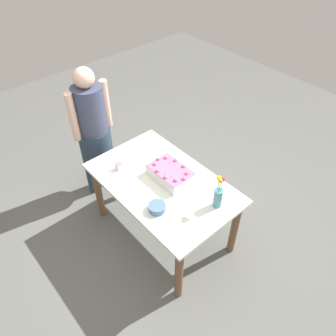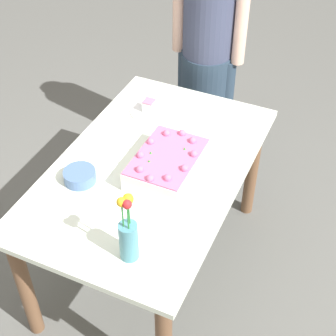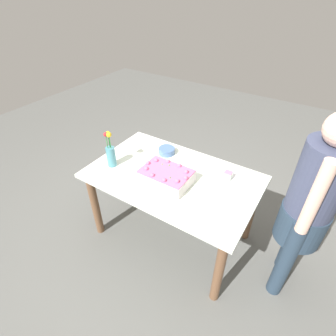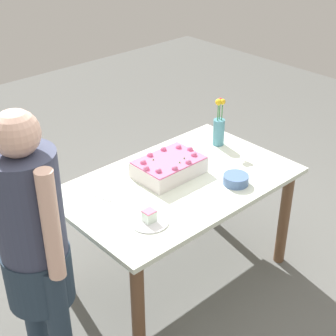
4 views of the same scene
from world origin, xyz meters
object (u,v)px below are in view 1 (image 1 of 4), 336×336
object	(u,v)px
sheet_cake	(170,173)
cake_knife	(147,150)
flower_vase	(218,195)
fruit_bowl	(157,207)
serving_plate_with_slice	(119,168)
person_standing	(93,126)

from	to	relation	value
sheet_cake	cake_knife	bearing A→B (deg)	-11.20
flower_vase	fruit_bowl	xyz separation A→B (m)	(0.29, 0.41, -0.09)
sheet_cake	cake_knife	size ratio (longest dim) A/B	2.14
serving_plate_with_slice	person_standing	xyz separation A→B (m)	(0.59, -0.10, 0.11)
cake_knife	person_standing	bearing A→B (deg)	102.52
serving_plate_with_slice	person_standing	distance (m)	0.61
flower_vase	person_standing	xyz separation A→B (m)	(1.50, 0.26, 0.01)
flower_vase	fruit_bowl	distance (m)	0.51
flower_vase	fruit_bowl	size ratio (longest dim) A/B	2.21
sheet_cake	serving_plate_with_slice	world-z (taller)	sheet_cake
serving_plate_with_slice	fruit_bowl	size ratio (longest dim) A/B	1.37
sheet_cake	person_standing	bearing A→B (deg)	10.65
sheet_cake	fruit_bowl	world-z (taller)	sheet_cake
serving_plate_with_slice	fruit_bowl	distance (m)	0.61
serving_plate_with_slice	cake_knife	size ratio (longest dim) A/B	1.11
serving_plate_with_slice	cake_knife	xyz separation A→B (m)	(0.05, -0.38, -0.02)
sheet_cake	cake_knife	xyz separation A→B (m)	(0.45, -0.09, -0.05)
flower_vase	fruit_bowl	bearing A→B (deg)	54.37
sheet_cake	fruit_bowl	size ratio (longest dim) A/B	2.65
flower_vase	sheet_cake	bearing A→B (deg)	7.85
person_standing	flower_vase	bearing A→B (deg)	9.71
sheet_cake	fruit_bowl	xyz separation A→B (m)	(-0.21, 0.34, -0.03)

